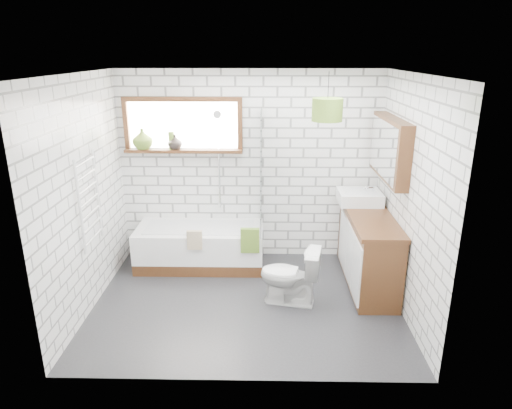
{
  "coord_description": "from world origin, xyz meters",
  "views": [
    {
      "loc": [
        0.2,
        -4.55,
        2.71
      ],
      "look_at": [
        0.1,
        0.25,
        1.08
      ],
      "focal_mm": 32.0,
      "sensor_mm": 36.0,
      "label": 1
    }
  ],
  "objects_px": {
    "vanity": "(368,248)",
    "pendant": "(327,110)",
    "basin": "(359,197)",
    "toilet": "(290,276)",
    "bathtub": "(200,246)"
  },
  "relations": [
    {
      "from": "vanity",
      "to": "pendant",
      "type": "distance_m",
      "value": 1.75
    },
    {
      "from": "bathtub",
      "to": "vanity",
      "type": "relative_size",
      "value": 1.05
    },
    {
      "from": "basin",
      "to": "toilet",
      "type": "distance_m",
      "value": 1.43
    },
    {
      "from": "bathtub",
      "to": "toilet",
      "type": "bearing_deg",
      "value": -39.62
    },
    {
      "from": "bathtub",
      "to": "basin",
      "type": "xyz_separation_m",
      "value": [
        2.03,
        -0.02,
        0.7
      ]
    },
    {
      "from": "toilet",
      "to": "basin",
      "type": "bearing_deg",
      "value": 147.51
    },
    {
      "from": "toilet",
      "to": "pendant",
      "type": "height_order",
      "value": "pendant"
    },
    {
      "from": "basin",
      "to": "pendant",
      "type": "distance_m",
      "value": 1.32
    },
    {
      "from": "vanity",
      "to": "pendant",
      "type": "height_order",
      "value": "pendant"
    },
    {
      "from": "bathtub",
      "to": "pendant",
      "type": "relative_size",
      "value": 4.88
    },
    {
      "from": "vanity",
      "to": "toilet",
      "type": "relative_size",
      "value": 2.31
    },
    {
      "from": "toilet",
      "to": "pendant",
      "type": "xyz_separation_m",
      "value": [
        0.39,
        0.47,
        1.76
      ]
    },
    {
      "from": "basin",
      "to": "toilet",
      "type": "height_order",
      "value": "basin"
    },
    {
      "from": "bathtub",
      "to": "basin",
      "type": "bearing_deg",
      "value": -0.53
    },
    {
      "from": "vanity",
      "to": "toilet",
      "type": "distance_m",
      "value": 1.1
    }
  ]
}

